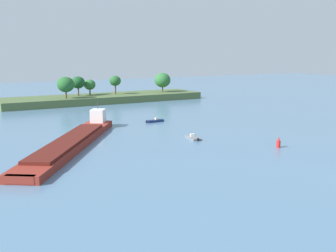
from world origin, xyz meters
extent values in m
cube|color=#4C6038|center=(0.84, 94.64, 1.13)|extent=(65.85, 15.96, 2.26)
cylinder|color=#513823|center=(-12.99, 90.67, 3.34)|extent=(0.44, 0.44, 2.15)
ellipsoid|color=#235B28|center=(-12.99, 90.67, 6.49)|extent=(5.21, 5.21, 4.69)
cylinder|color=#513823|center=(-7.60, 95.90, 3.56)|extent=(0.44, 0.44, 2.60)
ellipsoid|color=#194C23|center=(-7.60, 95.90, 6.59)|extent=(4.33, 4.33, 3.89)
cylinder|color=#513823|center=(-3.33, 97.24, 3.19)|extent=(0.44, 0.44, 1.85)
ellipsoid|color=#2D6B33|center=(-3.33, 97.24, 5.64)|extent=(3.82, 3.82, 3.44)
cylinder|color=#513823|center=(4.87, 95.14, 3.75)|extent=(0.44, 0.44, 2.98)
ellipsoid|color=#235B28|center=(4.87, 95.14, 6.76)|extent=(3.78, 3.78, 3.40)
cylinder|color=#513823|center=(22.44, 94.23, 3.22)|extent=(0.44, 0.44, 1.91)
ellipsoid|color=#2D6B33|center=(22.44, 94.23, 6.46)|extent=(5.71, 5.71, 5.14)
cube|color=slate|center=(-4.79, 32.07, 0.19)|extent=(2.30, 4.45, 0.38)
cube|color=white|center=(-4.74, 32.39, 0.63)|extent=(0.89, 0.62, 0.50)
cube|color=black|center=(-5.15, 29.83, 0.28)|extent=(0.36, 0.33, 0.56)
cube|color=navy|center=(-2.72, 51.66, 0.27)|extent=(4.26, 1.34, 0.54)
cube|color=beige|center=(-2.40, 51.67, 0.79)|extent=(0.52, 0.61, 0.50)
cube|color=black|center=(-4.97, 51.57, 0.28)|extent=(0.29, 0.33, 0.56)
cube|color=maroon|center=(-26.55, 36.86, 0.58)|extent=(26.80, 36.45, 1.15)
cube|color=#4F1812|center=(-27.39, 35.62, 1.40)|extent=(19.40, 25.94, 0.50)
cube|color=white|center=(-16.50, 51.84, 2.55)|extent=(4.12, 4.22, 2.80)
cylinder|color=#333338|center=(-16.50, 51.84, 4.85)|extent=(0.12, 0.12, 1.80)
cube|color=maroon|center=(-37.61, 20.39, 0.63)|extent=(3.68, 2.88, 1.04)
cylinder|color=red|center=(4.04, 18.94, 0.60)|extent=(0.70, 0.70, 1.20)
cone|color=red|center=(4.04, 18.94, 1.55)|extent=(0.49, 0.49, 0.70)
camera|label=1|loc=(-44.41, -28.81, 15.91)|focal=42.03mm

